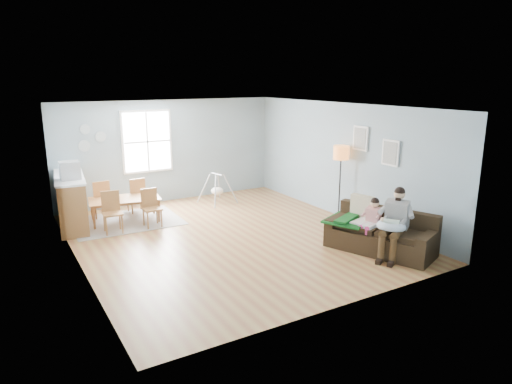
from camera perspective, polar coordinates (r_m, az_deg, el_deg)
room at (r=9.13m, az=-3.47°, el=8.85°), size 8.40×9.40×3.90m
window at (r=12.19m, az=-13.47°, el=6.15°), size 1.32×0.08×1.62m
pictures at (r=10.11m, az=14.64°, el=5.67°), size 0.05×1.34×0.74m
wall_plates at (r=11.84m, az=-20.05°, el=6.35°), size 0.67×0.02×0.66m
sofa at (r=9.13m, az=15.40°, el=-5.39°), size 1.51×2.16×0.81m
green_throw at (r=9.25m, az=11.52°, el=-3.41°), size 1.15×1.09×0.04m
beige_pillow at (r=9.38m, az=13.15°, el=-1.85°), size 0.26×0.50×0.48m
father at (r=8.79m, az=16.96°, el=-3.47°), size 0.96×0.74×1.29m
nursing_pillow at (r=8.68m, az=16.54°, el=-4.10°), size 0.72×0.71×0.21m
infant at (r=8.67m, az=16.37°, el=-3.61°), size 0.25×0.34×0.13m
toddler at (r=9.01m, az=14.28°, el=-2.88°), size 0.56×0.38×0.82m
floor_lamp at (r=10.61m, az=10.57°, el=4.07°), size 0.35×0.35×1.75m
storage_cube at (r=9.14m, az=13.51°, el=-5.30°), size 0.60×0.57×0.56m
rug at (r=11.05m, az=-15.90°, el=-3.55°), size 2.43×1.86×0.01m
dining_table at (r=10.97m, az=-16.00°, el=-2.20°), size 1.69×1.10×0.55m
chair_sw at (r=10.27m, az=-17.59°, el=-2.09°), size 0.44×0.44×0.90m
chair_se at (r=10.47m, az=-13.01°, el=-1.65°), size 0.39×0.39×0.85m
chair_nw at (r=11.39m, az=-18.84°, el=-0.58°), size 0.45×0.45×0.91m
chair_ne at (r=11.57m, az=-14.69°, el=-0.15°), size 0.41×0.41×0.88m
counter at (r=11.02m, az=-22.09°, el=-0.98°), size 0.84×2.11×1.15m
monitor at (r=10.47m, az=-22.29°, el=2.53°), size 0.41×0.39×0.38m
baby_swing at (r=12.11m, az=-4.88°, el=0.23°), size 0.93×0.95×0.81m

